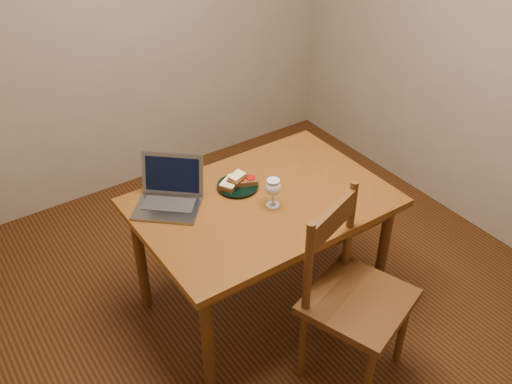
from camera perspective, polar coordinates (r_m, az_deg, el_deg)
floor at (r=3.49m, az=0.89°, el=-10.37°), size 3.20×3.20×0.02m
back_wall at (r=4.04m, az=-12.85°, el=17.39°), size 3.20×0.02×2.60m
right_wall at (r=3.81m, az=21.99°, el=14.69°), size 0.02×3.20×2.60m
table at (r=3.02m, az=0.64°, el=-2.07°), size 1.30×0.90×0.74m
chair at (r=2.78m, az=9.83°, el=-9.60°), size 0.59×0.58×0.51m
plate at (r=3.05m, az=-1.84°, el=0.58°), size 0.22×0.22×0.02m
sandwich_cheese at (r=3.03m, az=-2.55°, el=0.90°), size 0.15×0.12×0.04m
sandwich_tomato at (r=3.05m, az=-1.06°, el=1.20°), size 0.15×0.12×0.04m
sandwich_top at (r=3.03m, az=-1.91°, el=1.43°), size 0.12×0.10×0.03m
milk_glass at (r=2.88m, az=1.71°, el=-0.08°), size 0.08×0.08×0.16m
laptop at (r=2.95m, az=-8.62°, el=-0.00°), size 0.44×0.43×0.23m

